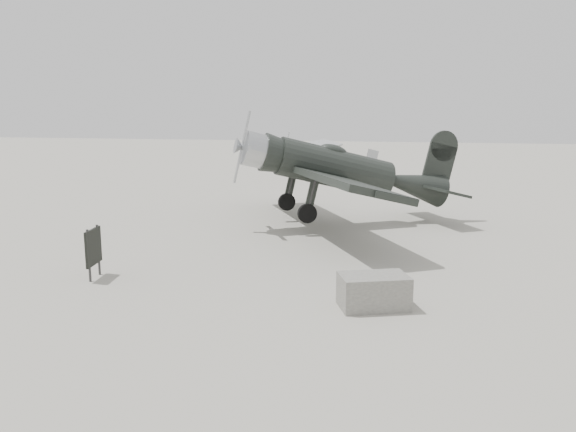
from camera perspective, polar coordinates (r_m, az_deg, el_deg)
name	(u,v)px	position (r m, az deg, el deg)	size (l,w,h in m)	color
ground	(268,270)	(16.71, -2.06, -5.50)	(160.00, 160.00, 0.00)	#A4A092
lowwing_monoplane	(344,171)	(23.13, 5.72, 4.56)	(10.46, 12.49, 4.27)	black
highwing_monoplane	(327,152)	(42.78, 3.94, 6.54)	(7.03, 9.86, 2.81)	gray
equipment_block	(374,291)	(13.61, 8.68, -7.57)	(1.60, 1.00, 0.80)	#65625E
sign_board	(93,248)	(16.60, -19.17, -3.06)	(0.27, 1.01, 1.47)	#333333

